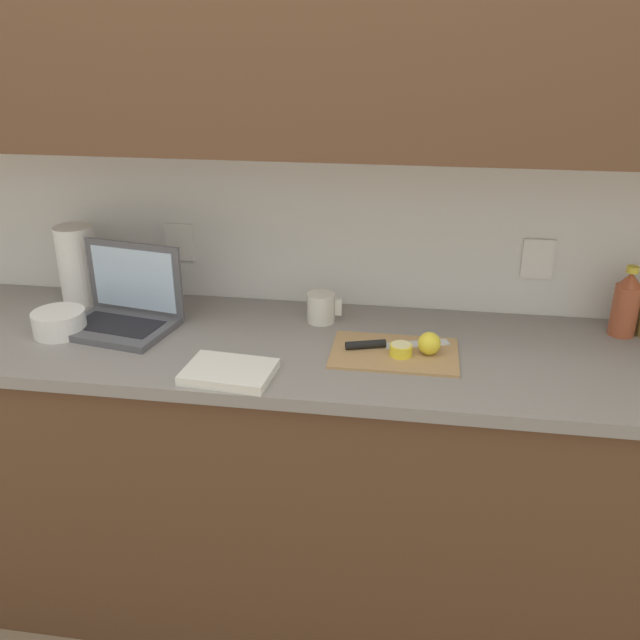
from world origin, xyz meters
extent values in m
plane|color=#847056|center=(0.00, 0.00, 0.00)|extent=(12.00, 12.00, 0.00)
cube|color=white|center=(0.00, 0.34, 1.30)|extent=(5.20, 0.06, 2.60)
cube|color=white|center=(-0.35, 0.30, 1.10)|extent=(0.09, 0.01, 0.12)
cube|color=white|center=(0.75, 0.30, 1.10)|extent=(0.09, 0.01, 0.12)
cube|color=brown|center=(0.00, 0.15, 1.77)|extent=(4.42, 0.32, 0.70)
cube|color=brown|center=(0.00, 0.00, 0.44)|extent=(2.52, 0.58, 0.88)
cube|color=gray|center=(0.00, 0.00, 0.90)|extent=(2.60, 0.61, 0.03)
cube|color=#515156|center=(-0.44, 0.00, 0.93)|extent=(0.34, 0.27, 0.02)
cube|color=black|center=(-0.44, 0.00, 0.94)|extent=(0.27, 0.17, 0.00)
cube|color=#515156|center=(-0.42, 0.11, 1.04)|extent=(0.31, 0.07, 0.22)
cube|color=silver|center=(-0.42, 0.10, 1.04)|extent=(0.27, 0.05, 0.18)
cube|color=tan|center=(0.35, -0.03, 0.92)|extent=(0.34, 0.22, 0.01)
cube|color=silver|center=(0.41, 0.02, 0.93)|extent=(0.18, 0.09, 0.00)
cylinder|color=black|center=(0.27, -0.02, 0.94)|extent=(0.11, 0.05, 0.02)
cylinder|color=yellow|center=(0.37, -0.05, 0.94)|extent=(0.06, 0.06, 0.03)
cylinder|color=#F4EAA3|center=(0.37, -0.05, 0.96)|extent=(0.05, 0.05, 0.00)
sphere|color=yellow|center=(0.44, -0.03, 0.96)|extent=(0.06, 0.06, 0.06)
cylinder|color=#A34C2D|center=(0.99, 0.20, 0.99)|extent=(0.07, 0.07, 0.15)
cone|color=#A34C2D|center=(0.99, 0.20, 1.09)|extent=(0.07, 0.07, 0.04)
cylinder|color=gold|center=(0.99, 0.20, 1.12)|extent=(0.03, 0.03, 0.02)
cylinder|color=silver|center=(0.13, 0.16, 0.96)|extent=(0.08, 0.08, 0.09)
cube|color=silver|center=(0.18, 0.16, 0.97)|extent=(0.02, 0.01, 0.05)
cylinder|color=white|center=(-0.60, -0.04, 0.95)|extent=(0.15, 0.15, 0.07)
cylinder|color=white|center=(-0.65, 0.20, 1.04)|extent=(0.12, 0.12, 0.25)
cube|color=silver|center=(-0.05, -0.22, 0.93)|extent=(0.23, 0.18, 0.02)
camera|label=1|loc=(0.40, -1.67, 1.73)|focal=38.00mm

